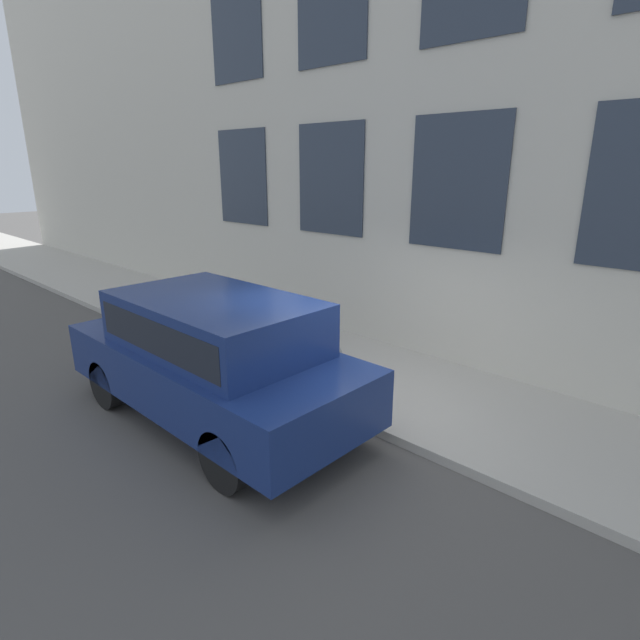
# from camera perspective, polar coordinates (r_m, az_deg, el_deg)

# --- Properties ---
(ground_plane) EXTENTS (80.00, 80.00, 0.00)m
(ground_plane) POSITION_cam_1_polar(r_m,az_deg,el_deg) (7.24, 2.60, -11.50)
(ground_plane) COLOR #514F4C
(sidewalk) EXTENTS (2.79, 60.00, 0.13)m
(sidewalk) POSITION_cam_1_polar(r_m,az_deg,el_deg) (8.21, 9.03, -7.58)
(sidewalk) COLOR #B2ADA3
(sidewalk) RESTS_ON ground_plane
(fire_hydrant) EXTENTS (0.35, 0.46, 0.80)m
(fire_hydrant) POSITION_cam_1_polar(r_m,az_deg,el_deg) (7.56, 1.52, -5.68)
(fire_hydrant) COLOR gray
(fire_hydrant) RESTS_ON sidewalk
(person) EXTENTS (0.31, 0.20, 1.28)m
(person) POSITION_cam_1_polar(r_m,az_deg,el_deg) (7.92, -1.45, -1.80)
(person) COLOR navy
(person) RESTS_ON sidewalk
(parked_truck_navy_near) EXTENTS (2.01, 4.71, 1.82)m
(parked_truck_navy_near) POSITION_cam_1_polar(r_m,az_deg,el_deg) (7.03, -12.06, -3.48)
(parked_truck_navy_near) COLOR black
(parked_truck_navy_near) RESTS_ON ground_plane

